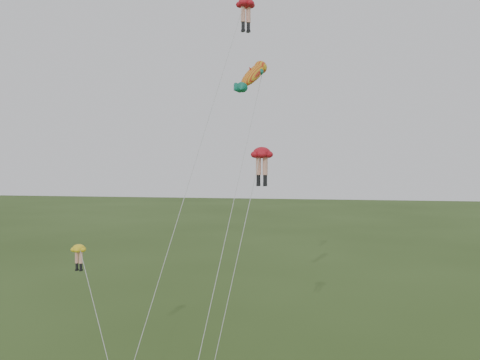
# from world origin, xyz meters

# --- Properties ---
(legs_kite_red_high) EXTENTS (5.76, 12.84, 24.24)m
(legs_kite_red_high) POSITION_xyz_m (1.55, 10.65, 23.24)
(legs_kite_red_high) COLOR red
(legs_kite_red_high) RESTS_ON ground
(legs_kite_red_mid) EXTENTS (3.28, 5.05, 13.78)m
(legs_kite_red_mid) POSITION_xyz_m (3.76, 2.86, 13.01)
(legs_kite_red_mid) COLOR red
(legs_kite_red_mid) RESTS_ON ground
(legs_kite_yellow) EXTENTS (6.19, 7.11, 8.10)m
(legs_kite_yellow) POSITION_xyz_m (-6.83, 3.01, 7.36)
(legs_kite_yellow) COLOR yellow
(legs_kite_yellow) RESTS_ON ground
(fish_kite) EXTENTS (2.95, 12.79, 19.79)m
(fish_kite) POSITION_xyz_m (2.59, 8.10, 18.43)
(fish_kite) COLOR gold
(fish_kite) RESTS_ON ground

